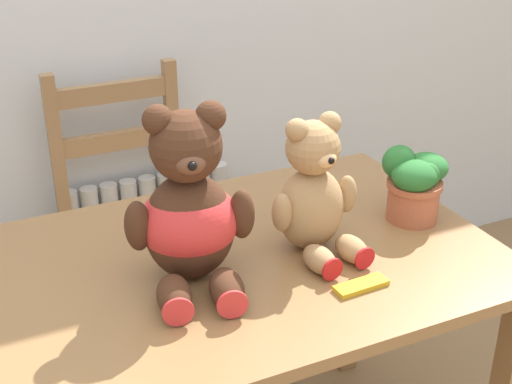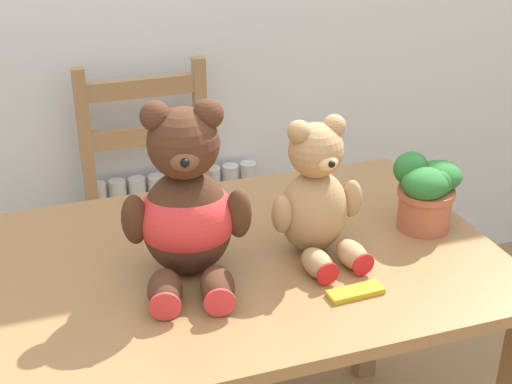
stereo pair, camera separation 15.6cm
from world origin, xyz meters
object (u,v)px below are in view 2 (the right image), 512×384
object	(u,v)px
teddy_bear_right	(317,197)
chocolate_bar	(356,292)
teddy_bear_left	(187,209)
wooden_chair_behind	(158,228)
potted_plant	(426,189)

from	to	relation	value
teddy_bear_right	chocolate_bar	world-z (taller)	teddy_bear_right
teddy_bear_left	teddy_bear_right	bearing A→B (deg)	-168.91
teddy_bear_right	chocolate_bar	xyz separation A→B (m)	(0.01, -0.19, -0.13)
wooden_chair_behind	teddy_bear_left	bearing A→B (deg)	85.26
teddy_bear_right	potted_plant	distance (m)	0.30
teddy_bear_left	wooden_chair_behind	bearing A→B (deg)	-83.24
teddy_bear_right	chocolate_bar	distance (m)	0.24
wooden_chair_behind	potted_plant	size ratio (longest dim) A/B	5.26
teddy_bear_right	teddy_bear_left	bearing A→B (deg)	-6.31
potted_plant	chocolate_bar	world-z (taller)	potted_plant
teddy_bear_right	chocolate_bar	bearing A→B (deg)	87.97
teddy_bear_left	teddy_bear_right	world-z (taller)	teddy_bear_left
potted_plant	chocolate_bar	bearing A→B (deg)	-142.94
wooden_chair_behind	teddy_bear_right	distance (m)	0.89
chocolate_bar	wooden_chair_behind	bearing A→B (deg)	105.01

